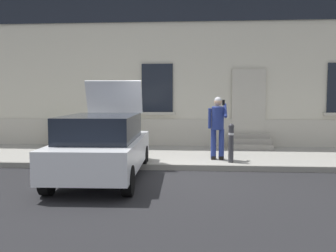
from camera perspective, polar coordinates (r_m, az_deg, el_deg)
The scene contains 11 objects.
ground_plane at distance 8.88m, azimuth 0.82°, elevation -7.96°, with size 80.00×80.00×0.00m, color #232326.
sidewalk at distance 11.61m, azimuth 1.68°, elevation -4.56°, with size 24.00×3.60×0.15m, color #99968E.
curb_edge at distance 9.78m, azimuth 1.16°, elevation -6.32°, with size 24.00×0.12×0.15m, color gray.
building_facade at distance 14.06m, azimuth 2.23°, elevation 11.99°, with size 24.00×1.52×7.50m.
entrance_stoop at distance 13.10m, azimuth 12.28°, elevation -2.45°, with size 1.43×0.96×0.48m.
hatchback_car_white at distance 8.73m, azimuth -9.96°, elevation -2.92°, with size 1.90×4.12×2.34m.
bollard_near_person at distance 10.12m, azimuth 9.59°, elevation -2.36°, with size 0.15×0.15×1.04m.
bollard_far_left at distance 10.59m, azimuth -13.57°, elevation -2.11°, with size 0.15×0.15×1.04m.
person_on_phone at distance 10.46m, azimuth 7.57°, elevation 0.31°, with size 0.51×0.47×1.75m.
planter_terracotta at distance 13.85m, azimuth -16.69°, elevation -1.04°, with size 0.44×0.44×0.86m.
planter_charcoal at distance 13.15m, azimuth -6.87°, elevation -1.17°, with size 0.44×0.44×0.86m.
Camera 1 is at (0.54, -8.65, 1.95)m, focal length 39.99 mm.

